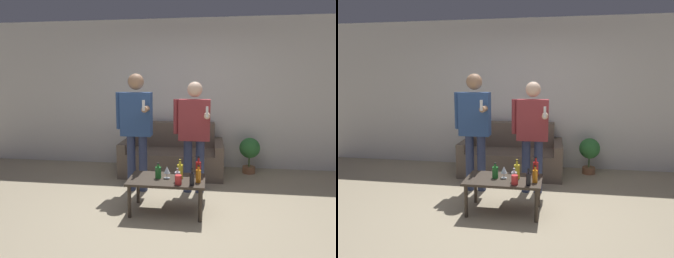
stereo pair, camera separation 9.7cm
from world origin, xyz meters
TOP-DOWN VIEW (x-y plane):
  - ground_plane at (0.00, 0.00)m, footprint 16.00×16.00m
  - wall_back at (0.00, 2.32)m, footprint 8.00×0.06m
  - couch at (-0.18, 1.85)m, footprint 1.72×0.92m
  - coffee_table at (-0.06, 0.23)m, footprint 0.93×0.54m
  - bottle_orange at (-0.17, 0.24)m, footprint 0.07×0.07m
  - bottle_green at (0.08, 0.13)m, footprint 0.07×0.07m
  - bottle_dark at (0.25, 0.05)m, footprint 0.06×0.06m
  - bottle_yellow at (0.32, 0.16)m, footprint 0.06×0.06m
  - bottle_red at (0.09, 0.26)m, footprint 0.07×0.07m
  - bottle_clear at (0.31, 0.41)m, footprint 0.07×0.07m
  - wine_glass_near at (-0.06, 0.25)m, footprint 0.08×0.08m
  - cup_on_table at (0.09, 0.05)m, footprint 0.08×0.08m
  - person_standing_left at (-0.60, 0.90)m, footprint 0.52×0.44m
  - person_standing_right at (0.22, 0.95)m, footprint 0.52×0.42m
  - potted_plant at (1.14, 1.98)m, footprint 0.35×0.35m

SIDE VIEW (x-z plane):
  - ground_plane at x=0.00m, z-range 0.00..0.00m
  - couch at x=-0.18m, z-range -0.12..0.73m
  - coffee_table at x=-0.06m, z-range 0.16..0.59m
  - potted_plant at x=1.14m, z-range 0.09..0.72m
  - cup_on_table at x=0.09m, z-range 0.43..0.54m
  - bottle_green at x=0.08m, z-range 0.41..0.58m
  - bottle_orange at x=-0.17m, z-range 0.41..0.60m
  - bottle_dark at x=0.25m, z-range 0.41..0.60m
  - bottle_yellow at x=0.32m, z-range 0.40..0.61m
  - bottle_red at x=0.09m, z-range 0.40..0.64m
  - bottle_clear at x=0.31m, z-range 0.40..0.64m
  - wine_glass_near at x=-0.06m, z-range 0.45..0.61m
  - person_standing_right at x=0.22m, z-range 0.13..1.73m
  - person_standing_left at x=-0.60m, z-range 0.15..1.86m
  - wall_back at x=0.00m, z-range 0.00..2.70m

